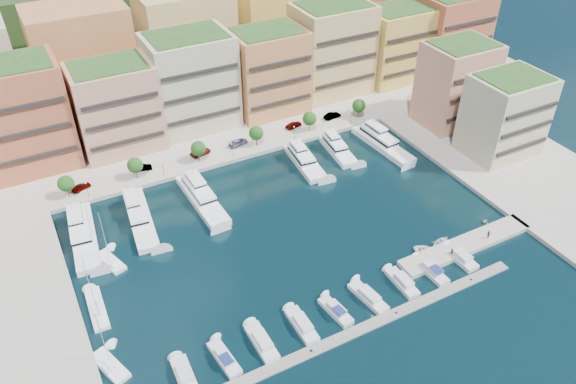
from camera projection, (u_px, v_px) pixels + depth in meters
name	position (u px, v px, depth m)	size (l,w,h in m)	color
ground	(290.00, 230.00, 121.84)	(400.00, 400.00, 0.00)	black
north_quay	(191.00, 110.00, 165.77)	(220.00, 64.00, 2.00)	#9E998E
east_quay	(524.00, 172.00, 139.59)	(34.00, 76.00, 2.00)	#9E998E
hillside	(144.00, 53.00, 199.77)	(240.00, 40.00, 58.00)	#213616
south_pontoon	(355.00, 332.00, 99.45)	(72.00, 2.20, 0.35)	gray
finger_pier	(465.00, 247.00, 117.58)	(32.00, 5.00, 2.00)	#9E998E
apartment_1	(24.00, 116.00, 133.52)	(20.00, 16.50, 26.80)	#B1593B
apartment_2	(116.00, 107.00, 141.23)	(20.00, 15.50, 22.80)	tan
apartment_3	(191.00, 81.00, 149.69)	(22.00, 16.50, 25.80)	beige
apartment_4	(269.00, 71.00, 157.18)	(20.00, 15.50, 23.80)	#D3874F
apartment_5	(332.00, 49.00, 166.01)	(22.00, 16.50, 26.80)	tan
apartment_6	(395.00, 45.00, 174.09)	(20.00, 15.50, 22.80)	#E9C255
apartment_7	(450.00, 32.00, 179.64)	(22.00, 16.50, 24.80)	#B1593B
apartment_east_a	(456.00, 83.00, 152.08)	(18.00, 14.50, 22.80)	tan
apartment_east_b	(505.00, 115.00, 139.93)	(18.00, 14.50, 20.80)	beige
backblock_1	(84.00, 61.00, 155.29)	(26.00, 18.00, 30.00)	#D3874F
backblock_2	(187.00, 41.00, 166.62)	(26.00, 18.00, 30.00)	tan
backblock_3	(277.00, 24.00, 177.95)	(26.00, 18.00, 30.00)	#E9C255
backblock_4	(356.00, 9.00, 189.29)	(26.00, 18.00, 30.00)	#B1593B
tree_0	(66.00, 184.00, 127.64)	(3.80, 3.80, 5.65)	#473323
tree_1	(135.00, 165.00, 133.68)	(3.80, 3.80, 5.65)	#473323
tree_2	(198.00, 148.00, 139.72)	(3.80, 3.80, 5.65)	#473323
tree_3	(256.00, 133.00, 145.77)	(3.80, 3.80, 5.65)	#473323
tree_4	(310.00, 119.00, 151.81)	(3.80, 3.80, 5.65)	#473323
tree_5	(359.00, 106.00, 157.86)	(3.80, 3.80, 5.65)	#473323
lamppost_0	(87.00, 187.00, 128.06)	(0.30, 0.30, 4.20)	black
lamppost_1	(163.00, 167.00, 134.86)	(0.30, 0.30, 4.20)	black
lamppost_2	(232.00, 148.00, 141.66)	(0.30, 0.30, 4.20)	black
lamppost_3	(294.00, 131.00, 148.46)	(0.30, 0.30, 4.20)	black
lamppost_4	(351.00, 115.00, 155.26)	(0.30, 0.30, 4.20)	black
yacht_0	(83.00, 233.00, 119.25)	(7.19, 22.83, 7.30)	white
yacht_1	(139.00, 216.00, 124.07)	(6.97, 22.35, 7.30)	white
yacht_2	(201.00, 196.00, 129.71)	(5.59, 21.66, 7.30)	white
yacht_4	(304.00, 160.00, 141.99)	(6.58, 17.43, 7.30)	white
yacht_5	(337.00, 148.00, 146.52)	(6.14, 15.49, 7.30)	white
yacht_6	(381.00, 142.00, 149.06)	(6.06, 21.50, 7.30)	white
cruiser_0	(184.00, 375.00, 91.70)	(3.09, 7.51, 2.55)	silver
cruiser_1	(224.00, 358.00, 94.34)	(3.33, 8.48, 2.66)	silver
cruiser_2	(262.00, 342.00, 97.01)	(2.84, 8.89, 2.55)	silver
cruiser_3	(302.00, 325.00, 100.02)	(2.81, 8.63, 2.55)	silver
cruiser_4	(336.00, 311.00, 102.69)	(3.37, 7.96, 2.66)	silver
cruiser_5	(368.00, 297.00, 105.43)	(3.80, 9.24, 2.55)	silver
cruiser_6	(402.00, 283.00, 108.44)	(2.79, 8.23, 2.55)	silver
cruiser_7	(431.00, 271.00, 111.06)	(2.76, 8.53, 2.66)	silver
cruiser_8	(461.00, 258.00, 114.01)	(3.07, 7.86, 2.55)	silver
sailboat_1	(97.00, 309.00, 103.34)	(3.18, 10.95, 13.20)	white
sailboat_0	(110.00, 367.00, 93.32)	(5.38, 8.72, 13.20)	white
sailboat_2	(111.00, 262.00, 113.38)	(5.06, 8.34, 13.20)	white
tender_2	(442.00, 242.00, 118.11)	(3.07, 4.30, 0.89)	white
tender_1	(420.00, 251.00, 115.95)	(1.46, 1.69, 0.89)	beige
tender_3	(485.00, 221.00, 123.64)	(1.47, 1.70, 0.90)	beige
tender_0	(423.00, 249.00, 116.52)	(2.79, 3.91, 0.81)	white
car_0	(81.00, 187.00, 131.77)	(1.83, 4.54, 1.55)	gray
car_1	(142.00, 168.00, 138.16)	(1.67, 4.78, 1.58)	gray
car_2	(201.00, 152.00, 143.94)	(2.52, 5.47, 1.52)	gray
car_3	(238.00, 142.00, 147.65)	(2.27, 5.59, 1.62)	gray
car_4	(294.00, 125.00, 155.05)	(1.97, 4.91, 1.67)	gray
car_5	(332.00, 116.00, 159.20)	(1.79, 5.13, 1.69)	gray
person_0	(452.00, 251.00, 113.88)	(0.56, 0.37, 1.54)	#212443
person_1	(488.00, 235.00, 117.75)	(0.90, 0.70, 1.85)	#4A392C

